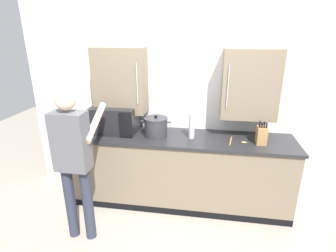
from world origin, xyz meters
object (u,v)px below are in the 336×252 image
at_px(stock_pot, 156,127).
at_px(person_figure, 73,155).
at_px(knife_block, 262,135).
at_px(thermos_flask, 192,126).
at_px(wooden_spoon, 237,142).
at_px(microwave_oven, 112,119).

height_order(stock_pot, person_figure, person_figure).
height_order(knife_block, thermos_flask, thermos_flask).
bearing_deg(person_figure, stock_pot, 48.53).
xyz_separation_m(wooden_spoon, person_figure, (-1.67, -0.73, 0.05)).
relative_size(wooden_spoon, stock_pot, 0.64).
bearing_deg(knife_block, stock_pot, 177.99).
height_order(microwave_oven, thermos_flask, microwave_oven).
xyz_separation_m(thermos_flask, stock_pot, (-0.44, 0.00, -0.04)).
xyz_separation_m(microwave_oven, knife_block, (1.83, -0.09, -0.07)).
xyz_separation_m(microwave_oven, thermos_flask, (1.02, -0.05, -0.01)).
distance_m(knife_block, stock_pot, 1.25).
bearing_deg(wooden_spoon, stock_pot, 176.95).
relative_size(microwave_oven, knife_block, 2.77).
height_order(thermos_flask, person_figure, person_figure).
distance_m(knife_block, thermos_flask, 0.81).
relative_size(wooden_spoon, knife_block, 0.87).
height_order(wooden_spoon, thermos_flask, thermos_flask).
bearing_deg(person_figure, microwave_oven, 82.60).
bearing_deg(thermos_flask, wooden_spoon, -5.45).
bearing_deg(wooden_spoon, knife_block, 1.78).
distance_m(microwave_oven, person_figure, 0.85).
bearing_deg(microwave_oven, stock_pot, -4.92).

